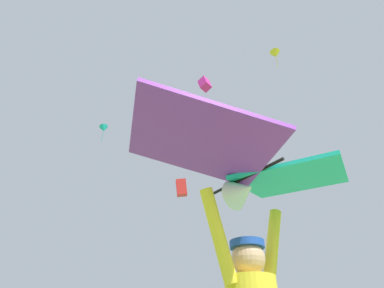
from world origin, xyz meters
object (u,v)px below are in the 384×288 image
distant_kite_yellow_low_right (233,129)px  distant_kite_teal_overhead_distant (104,129)px  distant_kite_yellow_mid_left (275,54)px  distant_kite_red_high_right (181,188)px  distant_kite_blue_mid_right (171,125)px  distant_kite_magenta_far_center (205,84)px  held_stunt_kite (250,167)px

distant_kite_yellow_low_right → distant_kite_teal_overhead_distant: distant_kite_teal_overhead_distant is taller
distant_kite_yellow_mid_left → distant_kite_red_high_right: (-6.86, 2.02, -11.46)m
distant_kite_yellow_mid_left → distant_kite_yellow_low_right: bearing=168.9°
distant_kite_blue_mid_right → distant_kite_magenta_far_center: distant_kite_blue_mid_right is taller
distant_kite_magenta_far_center → distant_kite_teal_overhead_distant: 16.39m
held_stunt_kite → distant_kite_teal_overhead_distant: (-0.97, 27.46, 18.22)m
distant_kite_yellow_low_right → distant_kite_magenta_far_center: bearing=-151.8°
distant_kite_teal_overhead_distant → distant_kite_yellow_low_right: bearing=-59.3°
distant_kite_yellow_mid_left → held_stunt_kite: bearing=-128.8°
distant_kite_blue_mid_right → held_stunt_kite: bearing=-102.3°
held_stunt_kite → distant_kite_magenta_far_center: distant_kite_magenta_far_center is taller
held_stunt_kite → distant_kite_magenta_far_center: (4.60, 12.86, 13.27)m
held_stunt_kite → distant_kite_teal_overhead_distant: bearing=92.0°
held_stunt_kite → distant_kite_blue_mid_right: 27.58m
held_stunt_kite → distant_kite_magenta_far_center: 19.04m
distant_kite_yellow_low_right → distant_kite_blue_mid_right: size_ratio=1.92×
distant_kite_yellow_mid_left → distant_kite_teal_overhead_distant: 18.34m
held_stunt_kite → distant_kite_yellow_low_right: (6.95, 14.13, 11.17)m
held_stunt_kite → distant_kite_red_high_right: distant_kite_red_high_right is taller
distant_kite_blue_mid_right → distant_kite_yellow_low_right: bearing=-74.0°
held_stunt_kite → distant_kite_red_high_right: (3.92, 15.40, 7.10)m
distant_kite_magenta_far_center → distant_kite_teal_overhead_distant: distant_kite_teal_overhead_distant is taller
distant_kite_blue_mid_right → distant_kite_teal_overhead_distant: size_ratio=0.68×
distant_kite_teal_overhead_distant → distant_kite_magenta_far_center: bearing=-69.1°
held_stunt_kite → distant_kite_yellow_mid_left: 25.29m
distant_kite_yellow_low_right → distant_kite_red_high_right: bearing=157.2°
distant_kite_yellow_mid_left → distant_kite_magenta_far_center: distant_kite_yellow_mid_left is taller
distant_kite_yellow_low_right → distant_kite_yellow_mid_left: bearing=-11.1°
distant_kite_red_high_right → distant_kite_magenta_far_center: size_ratio=1.00×
distant_kite_red_high_right → distant_kite_magenta_far_center: (0.68, -2.54, 6.17)m
distant_kite_yellow_low_right → held_stunt_kite: bearing=-116.2°
distant_kite_yellow_low_right → distant_kite_blue_mid_right: distant_kite_blue_mid_right is taller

